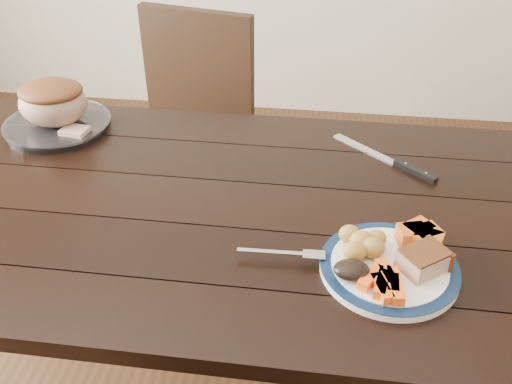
# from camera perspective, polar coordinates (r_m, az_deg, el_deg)

# --- Properties ---
(dining_table) EXTENTS (1.60, 0.91, 0.75)m
(dining_table) POSITION_cam_1_polar(r_m,az_deg,el_deg) (1.38, -3.19, -4.16)
(dining_table) COLOR black
(dining_table) RESTS_ON ground
(chair_far) EXTENTS (0.50, 0.51, 0.93)m
(chair_far) POSITION_cam_1_polar(r_m,az_deg,el_deg) (2.11, -6.80, 6.19)
(chair_far) COLOR black
(chair_far) RESTS_ON ground
(dinner_plate) EXTENTS (0.27, 0.27, 0.02)m
(dinner_plate) POSITION_cam_1_polar(r_m,az_deg,el_deg) (1.17, 13.15, -7.46)
(dinner_plate) COLOR white
(dinner_plate) RESTS_ON dining_table
(plate_rim) EXTENTS (0.27, 0.27, 0.02)m
(plate_rim) POSITION_cam_1_polar(r_m,az_deg,el_deg) (1.16, 13.20, -7.15)
(plate_rim) COLOR #0B1E3A
(plate_rim) RESTS_ON dinner_plate
(serving_platter) EXTENTS (0.29, 0.29, 0.02)m
(serving_platter) POSITION_cam_1_polar(r_m,az_deg,el_deg) (1.72, -19.19, 6.27)
(serving_platter) COLOR white
(serving_platter) RESTS_ON dining_table
(pork_slice) EXTENTS (0.11, 0.10, 0.04)m
(pork_slice) POSITION_cam_1_polar(r_m,az_deg,el_deg) (1.15, 16.38, -6.64)
(pork_slice) COLOR tan
(pork_slice) RESTS_ON dinner_plate
(roasted_potatoes) EXTENTS (0.10, 0.09, 0.04)m
(roasted_potatoes) POSITION_cam_1_polar(r_m,az_deg,el_deg) (1.16, 10.60, -5.04)
(roasted_potatoes) COLOR gold
(roasted_potatoes) RESTS_ON dinner_plate
(carrot_batons) EXTENTS (0.09, 0.11, 0.02)m
(carrot_batons) POSITION_cam_1_polar(r_m,az_deg,el_deg) (1.10, 12.75, -8.82)
(carrot_batons) COLOR #FF5D15
(carrot_batons) RESTS_ON dinner_plate
(pumpkin_wedges) EXTENTS (0.10, 0.09, 0.04)m
(pumpkin_wedges) POSITION_cam_1_polar(r_m,az_deg,el_deg) (1.21, 16.13, -4.29)
(pumpkin_wedges) COLOR orange
(pumpkin_wedges) RESTS_ON dinner_plate
(dark_mushroom) EXTENTS (0.07, 0.05, 0.03)m
(dark_mushroom) POSITION_cam_1_polar(r_m,az_deg,el_deg) (1.11, 9.55, -7.70)
(dark_mushroom) COLOR black
(dark_mushroom) RESTS_ON dinner_plate
(fork) EXTENTS (0.18, 0.03, 0.00)m
(fork) POSITION_cam_1_polar(r_m,az_deg,el_deg) (1.15, 3.20, -6.18)
(fork) COLOR silver
(fork) RESTS_ON dinner_plate
(roast_joint) EXTENTS (0.19, 0.16, 0.12)m
(roast_joint) POSITION_cam_1_polar(r_m,az_deg,el_deg) (1.69, -19.64, 8.34)
(roast_joint) COLOR #A57C65
(roast_joint) RESTS_ON serving_platter
(cut_slice) EXTENTS (0.08, 0.07, 0.02)m
(cut_slice) POSITION_cam_1_polar(r_m,az_deg,el_deg) (1.63, -17.67, 5.79)
(cut_slice) COLOR tan
(cut_slice) RESTS_ON serving_platter
(carving_knife) EXTENTS (0.26, 0.22, 0.01)m
(carving_knife) POSITION_cam_1_polar(r_m,az_deg,el_deg) (1.49, 14.39, 2.63)
(carving_knife) COLOR silver
(carving_knife) RESTS_ON dining_table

